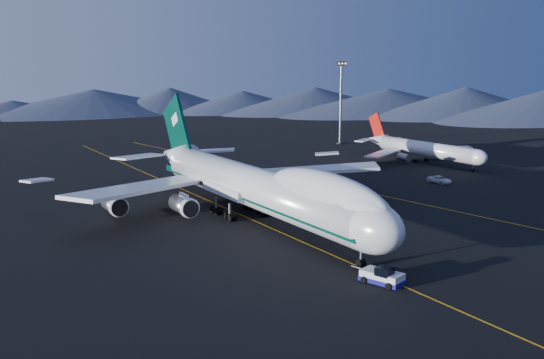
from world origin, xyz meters
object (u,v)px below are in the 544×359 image
boeing_747 (256,186)px  floodlight_mast (341,103)px  pushback_tug (382,278)px  service_van (440,180)px  second_jet (422,149)px

boeing_747 → floodlight_mast: size_ratio=2.79×
pushback_tug → floodlight_mast: (73.16, 103.41, 12.49)m
boeing_747 → service_van: (49.85, 7.70, -5.05)m
second_jet → floodlight_mast: floodlight_mast is taller
boeing_747 → second_jet: boeing_747 is taller
pushback_tug → service_van: 64.94m
floodlight_mast → boeing_747: bearing=-135.2°
second_jet → service_van: 28.42m
second_jet → floodlight_mast: (4.77, 41.06, 9.57)m
boeing_747 → floodlight_mast: floodlight_mast is taller
floodlight_mast → pushback_tug: bearing=-125.3°
floodlight_mast → second_jet: bearing=-96.6°
boeing_747 → pushback_tug: size_ratio=13.09×
boeing_747 → pushback_tug: boeing_747 is taller
pushback_tug → boeing_747: bearing=69.5°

